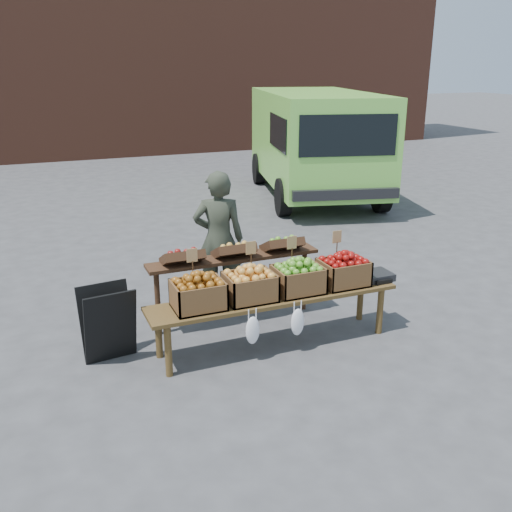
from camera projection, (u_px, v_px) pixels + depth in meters
name	position (u px, v px, depth m)	size (l,w,h in m)	color
ground	(294.00, 329.00, 6.50)	(80.00, 80.00, 0.00)	#454548
delivery_van	(315.00, 145.00, 12.53)	(2.33, 5.08, 2.27)	#77D14A
vendor	(219.00, 239.00, 6.92)	(0.61, 0.40, 1.69)	#31372A
chalkboard_sign	(108.00, 323.00, 5.73)	(0.52, 0.29, 0.79)	black
back_table	(234.00, 279.00, 6.54)	(2.10, 0.44, 1.04)	#382214
display_bench	(274.00, 320.00, 6.05)	(2.70, 0.56, 0.57)	#4F391A
crate_golden_apples	(198.00, 295.00, 5.61)	(0.50, 0.40, 0.28)	#8E4C14
crate_russet_pears	(250.00, 287.00, 5.81)	(0.50, 0.40, 0.28)	gold
crate_red_apples	(298.00, 279.00, 6.01)	(0.50, 0.40, 0.28)	#428A1C
crate_green_apples	(343.00, 272.00, 6.21)	(0.50, 0.40, 0.28)	#750900
weighing_scale	(376.00, 276.00, 6.40)	(0.34, 0.30, 0.08)	black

